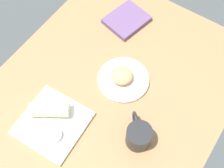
{
  "coord_description": "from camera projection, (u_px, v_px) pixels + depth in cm",
  "views": [
    {
      "loc": [
        -46.73,
        -31.49,
        111.52
      ],
      "look_at": [
        -0.02,
        0.19,
        7.0
      ],
      "focal_mm": 47.59,
      "sensor_mm": 36.0,
      "label": 1
    }
  ],
  "objects": [
    {
      "name": "breakfast_wrap",
      "position": [
        49.0,
        110.0,
        1.12
      ],
      "size": [
        12.87,
        15.51,
        5.66
      ],
      "primitive_type": "cylinder",
      "rotation": [
        1.57,
        0.0,
        3.72
      ],
      "color": "beige",
      "rests_on": "square_plate"
    },
    {
      "name": "dining_table",
      "position": [
        112.0,
        90.0,
        1.23
      ],
      "size": [
        110.0,
        90.0,
        4.0
      ],
      "primitive_type": "cube",
      "color": "#9E754C",
      "rests_on": "ground"
    },
    {
      "name": "coffee_mug",
      "position": [
        139.0,
        135.0,
        1.07
      ],
      "size": [
        12.15,
        11.72,
        9.53
      ],
      "color": "#262628",
      "rests_on": "dining_table"
    },
    {
      "name": "book_stack",
      "position": [
        127.0,
        20.0,
        1.37
      ],
      "size": [
        21.04,
        18.84,
        2.39
      ],
      "color": "#6B4C7A",
      "rests_on": "dining_table"
    },
    {
      "name": "scone_pastry",
      "position": [
        122.0,
        76.0,
        1.2
      ],
      "size": [
        10.35,
        10.51,
        4.58
      ],
      "primitive_type": "ellipsoid",
      "rotation": [
        0.0,
        0.0,
        1.77
      ],
      "color": "tan",
      "rests_on": "round_plate"
    },
    {
      "name": "square_plate",
      "position": [
        53.0,
        123.0,
        1.13
      ],
      "size": [
        25.05,
        25.05,
        1.6
      ],
      "primitive_type": "cube",
      "rotation": [
        0.0,
        0.0,
        0.06
      ],
      "color": "white",
      "rests_on": "dining_table"
    },
    {
      "name": "sauce_cup",
      "position": [
        54.0,
        135.0,
        1.09
      ],
      "size": [
        5.98,
        5.98,
        2.04
      ],
      "color": "silver",
      "rests_on": "square_plate"
    },
    {
      "name": "round_plate",
      "position": [
        123.0,
        80.0,
        1.22
      ],
      "size": [
        21.29,
        21.29,
        1.4
      ],
      "primitive_type": "cylinder",
      "color": "silver",
      "rests_on": "dining_table"
    }
  ]
}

